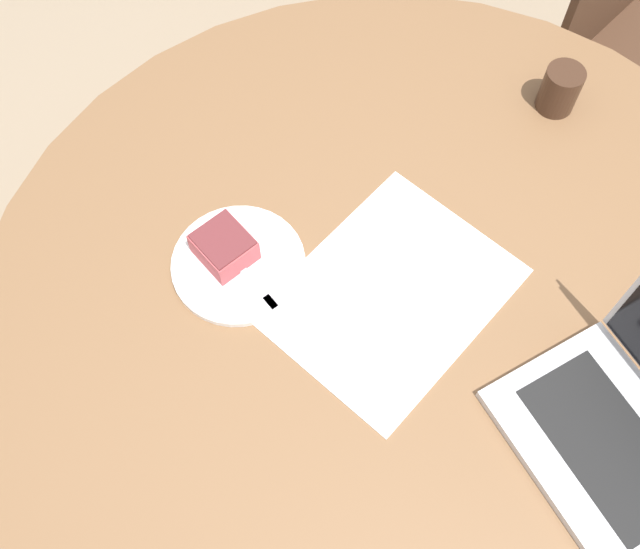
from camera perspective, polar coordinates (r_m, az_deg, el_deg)
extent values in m
plane|color=gray|center=(1.86, 4.14, -11.78)|extent=(12.00, 12.00, 0.00)
cylinder|color=brown|center=(1.85, 4.16, -11.70)|extent=(0.53, 0.53, 0.02)
cylinder|color=brown|center=(1.53, 5.01, -8.21)|extent=(0.14, 0.14, 0.67)
cylinder|color=brown|center=(1.20, 6.30, -2.74)|extent=(1.38, 1.38, 0.03)
cube|color=#472D1E|center=(2.28, 21.01, 14.68)|extent=(0.04, 0.04, 0.46)
cube|color=#472D1E|center=(2.03, 15.17, 9.41)|extent=(0.04, 0.04, 0.46)
cube|color=white|center=(1.19, 5.47, -1.44)|extent=(0.41, 0.33, 0.00)
cylinder|color=white|center=(1.21, -6.23, 0.78)|extent=(0.22, 0.22, 0.01)
cube|color=#B74C51|center=(1.20, -7.31, 2.07)|extent=(0.08, 0.09, 0.05)
cube|color=maroon|center=(1.18, -7.45, 2.68)|extent=(0.08, 0.08, 0.00)
cube|color=silver|center=(1.20, -5.86, 0.31)|extent=(0.02, 0.17, 0.00)
cube|color=silver|center=(1.17, -3.76, -2.16)|extent=(0.03, 0.03, 0.00)
cylinder|color=#3D2619|center=(1.43, 17.81, 13.29)|extent=(0.07, 0.07, 0.09)
cube|color=silver|center=(1.17, 20.86, -12.15)|extent=(0.28, 0.35, 0.02)
cube|color=black|center=(1.16, 21.02, -12.02)|extent=(0.18, 0.27, 0.00)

